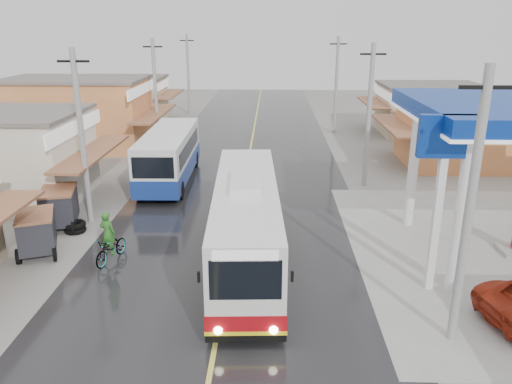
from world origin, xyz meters
TOP-DOWN VIEW (x-y plane):
  - ground at (0.00, 0.00)m, footprint 120.00×120.00m
  - road at (0.00, 15.00)m, footprint 12.00×90.00m
  - centre_line at (0.00, 15.00)m, footprint 0.15×90.00m
  - shopfronts_left at (-13.00, 18.00)m, footprint 11.00×44.00m
  - utility_poles_left at (-7.00, 16.00)m, footprint 1.60×50.00m
  - utility_poles_right at (7.00, 15.00)m, footprint 1.60×36.00m
  - coach_bus at (0.65, 4.79)m, footprint 3.03×11.32m
  - second_bus at (-4.41, 15.32)m, footprint 2.64×9.12m
  - cyclist at (-4.68, 4.76)m, footprint 1.23×2.12m
  - tricycle_near at (-7.86, 5.35)m, footprint 2.21×2.48m
  - tricycle_far at (-8.09, 8.17)m, footprint 2.12×2.52m
  - tyre_stack at (-7.23, 7.61)m, footprint 0.97×0.97m

SIDE VIEW (x-z plane):
  - ground at x=0.00m, z-range 0.00..0.00m
  - shopfronts_left at x=-13.00m, z-range -2.60..2.60m
  - utility_poles_left at x=-7.00m, z-range -4.00..4.00m
  - utility_poles_right at x=7.00m, z-range -4.00..4.00m
  - road at x=0.00m, z-range 0.00..0.02m
  - centre_line at x=0.00m, z-range 0.02..0.03m
  - tyre_stack at x=-7.23m, z-range 0.00..0.50m
  - cyclist at x=-4.68m, z-range -0.37..1.79m
  - tricycle_near at x=-7.86m, z-range 0.12..1.86m
  - tricycle_far at x=-8.09m, z-range 0.13..1.97m
  - second_bus at x=-4.41m, z-range 0.12..3.13m
  - coach_bus at x=0.65m, z-range -0.06..3.44m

